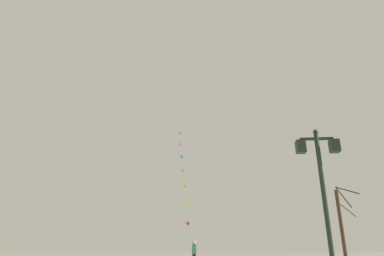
% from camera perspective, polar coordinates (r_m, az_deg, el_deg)
% --- Properties ---
extents(twin_lantern_lamp_post, '(1.31, 0.28, 4.85)m').
position_cam_1_polar(twin_lantern_lamp_post, '(10.82, 21.45, -7.73)').
color(twin_lantern_lamp_post, '#1E2D23').
rests_on(twin_lantern_lamp_post, ground_plane).
extents(kite_train, '(2.65, 11.08, 15.18)m').
position_cam_1_polar(kite_train, '(31.54, -1.51, -7.79)').
color(kite_train, brown).
rests_on(kite_train, ground_plane).
extents(kite_flyer, '(0.32, 0.63, 1.71)m').
position_cam_1_polar(kite_flyer, '(23.52, 0.37, -20.86)').
color(kite_flyer, '#1E1E2D').
rests_on(kite_flyer, ground_plane).
extents(bare_tree, '(1.06, 1.62, 4.69)m').
position_cam_1_polar(bare_tree, '(21.28, 24.50, -15.27)').
color(bare_tree, '#423323').
rests_on(bare_tree, ground_plane).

